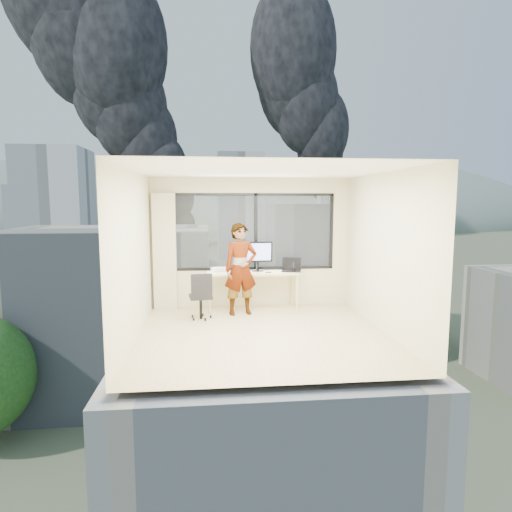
{
  "coord_description": "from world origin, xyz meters",
  "views": [
    {
      "loc": [
        -0.82,
        -6.76,
        2.11
      ],
      "look_at": [
        0.0,
        1.0,
        1.15
      ],
      "focal_mm": 30.44,
      "sensor_mm": 36.0,
      "label": 1
    }
  ],
  "objects": [
    {
      "name": "smoke_plume_a",
      "position": [
        -10.0,
        150.0,
        39.0
      ],
      "size": [
        40.0,
        24.0,
        90.0
      ],
      "primitive_type": null,
      "color": "black",
      "rests_on": "exterior_ground"
    },
    {
      "name": "exterior_ground",
      "position": [
        0.0,
        120.0,
        -14.0
      ],
      "size": [
        400.0,
        400.0,
        0.04
      ],
      "primitive_type": "cube",
      "color": "#515B3D",
      "rests_on": "ground"
    },
    {
      "name": "laptop",
      "position": [
        0.78,
        1.66,
        0.87
      ],
      "size": [
        0.46,
        0.48,
        0.24
      ],
      "primitive_type": null,
      "rotation": [
        0.0,
        0.0,
        -0.24
      ],
      "color": "black",
      "rests_on": "desk"
    },
    {
      "name": "cellphone",
      "position": [
        0.3,
        1.57,
        0.76
      ],
      "size": [
        0.13,
        0.08,
        0.01
      ],
      "primitive_type": "cube",
      "rotation": [
        0.0,
        0.0,
        -0.17
      ],
      "color": "black",
      "rests_on": "desk"
    },
    {
      "name": "tree_b",
      "position": [
        4.0,
        18.0,
        -9.5
      ],
      "size": [
        7.6,
        7.6,
        9.0
      ],
      "primitive_type": null,
      "color": "#1D4818",
      "rests_on": "exterior_ground"
    },
    {
      "name": "window_wall",
      "position": [
        0.05,
        2.0,
        1.52
      ],
      "size": [
        3.3,
        0.16,
        1.55
      ],
      "primitive_type": null,
      "color": "black",
      "rests_on": "ground"
    },
    {
      "name": "far_tower_a",
      "position": [
        -35.0,
        95.0,
        0.0
      ],
      "size": [
        14.0,
        14.0,
        28.0
      ],
      "primitive_type": "cube",
      "color": "silver",
      "rests_on": "exterior_ground"
    },
    {
      "name": "near_bldg_b",
      "position": [
        12.0,
        38.0,
        -6.0
      ],
      "size": [
        14.0,
        13.0,
        16.0
      ],
      "primitive_type": "cube",
      "color": "silver",
      "rests_on": "exterior_ground"
    },
    {
      "name": "far_tower_b",
      "position": [
        8.0,
        120.0,
        1.0
      ],
      "size": [
        13.0,
        13.0,
        30.0
      ],
      "primitive_type": "cube",
      "color": "silver",
      "rests_on": "exterior_ground"
    },
    {
      "name": "desk",
      "position": [
        0.0,
        1.66,
        0.38
      ],
      "size": [
        1.8,
        0.6,
        0.75
      ],
      "primitive_type": "cube",
      "color": "#D0C28B",
      "rests_on": "floor"
    },
    {
      "name": "handbag",
      "position": [
        0.8,
        1.88,
        0.85
      ],
      "size": [
        0.27,
        0.17,
        0.19
      ],
      "primitive_type": "ellipsoid",
      "rotation": [
        0.0,
        0.0,
        -0.18
      ],
      "color": "#0B433F",
      "rests_on": "desk"
    },
    {
      "name": "floor",
      "position": [
        0.0,
        0.0,
        0.0
      ],
      "size": [
        4.0,
        4.0,
        0.01
      ],
      "primitive_type": "cube",
      "color": "beige",
      "rests_on": "ground"
    },
    {
      "name": "near_bldg_a",
      "position": [
        -9.0,
        30.0,
        -7.0
      ],
      "size": [
        16.0,
        12.0,
        14.0
      ],
      "primitive_type": "cube",
      "color": "beige",
      "rests_on": "exterior_ground"
    },
    {
      "name": "far_tower_d",
      "position": [
        -60.0,
        150.0,
        -3.0
      ],
      "size": [
        16.0,
        14.0,
        22.0
      ],
      "primitive_type": "cube",
      "color": "silver",
      "rests_on": "exterior_ground"
    },
    {
      "name": "hill_b",
      "position": [
        100.0,
        320.0,
        -14.0
      ],
      "size": [
        300.0,
        220.0,
        96.0
      ],
      "primitive_type": "ellipsoid",
      "color": "slate",
      "rests_on": "exterior_ground"
    },
    {
      "name": "far_tower_c",
      "position": [
        45.0,
        140.0,
        -1.0
      ],
      "size": [
        15.0,
        15.0,
        26.0
      ],
      "primitive_type": "cube",
      "color": "silver",
      "rests_on": "exterior_ground"
    },
    {
      "name": "ceiling",
      "position": [
        0.0,
        0.0,
        2.6
      ],
      "size": [
        4.0,
        4.0,
        0.01
      ],
      "primitive_type": "cube",
      "color": "white",
      "rests_on": "ground"
    },
    {
      "name": "wall_left",
      "position": [
        -2.0,
        0.0,
        1.3
      ],
      "size": [
        0.01,
        4.0,
        2.6
      ],
      "primitive_type": "cube",
      "color": "beige",
      "rests_on": "ground"
    },
    {
      "name": "wall_front",
      "position": [
        0.0,
        -2.0,
        1.3
      ],
      "size": [
        4.0,
        0.01,
        2.6
      ],
      "primitive_type": "cube",
      "color": "beige",
      "rests_on": "ground"
    },
    {
      "name": "curtain",
      "position": [
        -1.72,
        1.88,
        1.15
      ],
      "size": [
        0.45,
        0.14,
        2.3
      ],
      "primitive_type": "cube",
      "color": "beige",
      "rests_on": "floor"
    },
    {
      "name": "chair",
      "position": [
        -1.01,
        1.04,
        0.44
      ],
      "size": [
        0.51,
        0.51,
        0.88
      ],
      "primitive_type": null,
      "rotation": [
        0.0,
        0.0,
        0.14
      ],
      "color": "black",
      "rests_on": "floor"
    },
    {
      "name": "smoke_plume_b",
      "position": [
        55.0,
        170.0,
        27.0
      ],
      "size": [
        30.0,
        18.0,
        70.0
      ],
      "primitive_type": null,
      "color": "black",
      "rests_on": "exterior_ground"
    },
    {
      "name": "game_console",
      "position": [
        -0.64,
        1.88,
        0.79
      ],
      "size": [
        0.38,
        0.36,
        0.08
      ],
      "primitive_type": "cube",
      "rotation": [
        0.0,
        0.0,
        0.36
      ],
      "color": "white",
      "rests_on": "desk"
    },
    {
      "name": "tree_c",
      "position": [
        22.0,
        40.0,
        -9.0
      ],
      "size": [
        8.4,
        8.4,
        10.0
      ],
      "primitive_type": null,
      "color": "#1D4818",
      "rests_on": "exterior_ground"
    },
    {
      "name": "pen_cup",
      "position": [
        0.8,
        1.57,
        0.8
      ],
      "size": [
        0.09,
        0.09,
        0.09
      ],
      "primitive_type": "cylinder",
      "rotation": [
        0.0,
        0.0,
        0.22
      ],
      "color": "black",
      "rests_on": "desk"
    },
    {
      "name": "hill_a",
      "position": [
        -120.0,
        320.0,
        -14.0
      ],
      "size": [
        288.0,
        216.0,
        90.0
      ],
      "primitive_type": "ellipsoid",
      "color": "slate",
      "rests_on": "exterior_ground"
    },
    {
      "name": "wall_right",
      "position": [
        2.0,
        0.0,
        1.3
      ],
      "size": [
        0.01,
        4.0,
        2.6
      ],
      "primitive_type": "cube",
      "color": "beige",
      "rests_on": "ground"
    },
    {
      "name": "person",
      "position": [
        -0.26,
        1.31,
        0.87
      ],
      "size": [
        0.7,
        0.53,
        1.73
      ],
      "primitive_type": "imported",
      "rotation": [
        0.0,
        0.0,
        0.19
      ],
      "color": "#2D2D33",
      "rests_on": "floor"
    },
    {
      "name": "monitor",
      "position": [
        0.12,
        1.8,
        1.05
      ],
      "size": [
        0.61,
        0.18,
        0.6
      ],
      "primitive_type": null,
      "rotation": [
        0.0,
        0.0,
        0.09
      ],
      "color": "black",
      "rests_on": "desk"
    }
  ]
}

